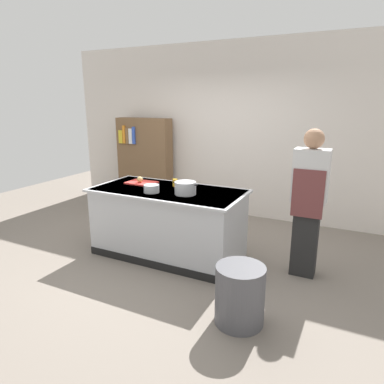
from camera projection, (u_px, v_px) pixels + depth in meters
name	position (u px, v px, depth m)	size (l,w,h in m)	color
ground_plane	(169.00, 254.00, 4.62)	(10.00, 10.00, 0.00)	slate
back_wall	(227.00, 131.00, 6.06)	(6.40, 0.12, 3.00)	silver
counter_island	(168.00, 221.00, 4.50)	(1.98, 0.98, 0.90)	#B7BABF
cutting_board	(142.00, 183.00, 4.72)	(0.40, 0.28, 0.02)	red
onion	(140.00, 179.00, 4.68)	(0.08, 0.08, 0.08)	tan
stock_pot	(185.00, 188.00, 4.15)	(0.33, 0.26, 0.16)	#B7BABF
mixing_bowl	(151.00, 189.00, 4.25)	(0.19, 0.19, 0.10)	#B7BABF
juice_cup	(175.00, 183.00, 4.55)	(0.07, 0.07, 0.10)	yellow
trash_bin	(240.00, 295.00, 3.12)	(0.46, 0.46, 0.56)	#4C4C51
person_chef	(308.00, 201.00, 3.86)	(0.38, 0.25, 1.72)	black
bookshelf	(145.00, 162.00, 6.63)	(1.10, 0.31, 1.70)	brown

